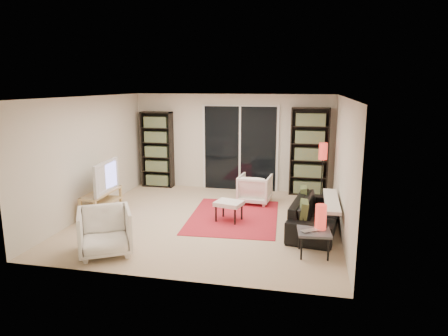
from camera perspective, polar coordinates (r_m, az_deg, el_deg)
The scene contains 20 objects.
floor at distance 7.96m, azimuth -2.23°, elevation -7.42°, with size 5.00×5.00×0.00m, color beige.
wall_back at distance 10.06m, azimuth 1.22°, elevation 3.69°, with size 5.00×0.02×2.40m, color silver.
wall_front at distance 5.33m, azimuth -8.97°, elevation -3.83°, with size 5.00×0.02×2.40m, color silver.
wall_left at distance 8.61m, azimuth -18.65°, elevation 1.69°, with size 0.02×5.00×2.40m, color silver.
wall_right at distance 7.45m, azimuth 16.68°, elevation 0.30°, with size 0.02×5.00×2.40m, color silver.
ceiling at distance 7.52m, azimuth -2.38°, elevation 10.11°, with size 5.00×5.00×0.02m, color white.
sliding_door at distance 10.01m, azimuth 2.31°, elevation 2.78°, with size 1.92×0.08×2.16m.
bookshelf_left at distance 10.47m, azimuth -9.50°, elevation 2.61°, with size 0.80×0.30×1.95m.
bookshelf_right at distance 9.74m, azimuth 12.08°, elevation 2.27°, with size 0.90×0.30×2.10m.
tv_stand at distance 8.52m, azimuth -17.05°, elevation -4.79°, with size 0.36×1.14×0.50m.
tv at distance 8.37m, azimuth -17.15°, elevation -1.18°, with size 1.09×0.14×0.63m, color black.
rug at distance 8.14m, azimuth 1.41°, elevation -6.94°, with size 1.74×2.35×0.01m, color red.
sofa at distance 7.58m, azimuth 12.94°, elevation -6.44°, with size 1.97×0.77×0.58m, color black.
armchair_back at distance 9.02m, azimuth 4.43°, elevation -2.99°, with size 0.69×0.71×0.65m, color white.
armchair_front at distance 6.60m, azimuth -16.66°, elevation -8.68°, with size 0.79×0.81×0.74m, color white.
ottoman at distance 7.79m, azimuth 0.71°, elevation -5.20°, with size 0.59×0.52×0.40m.
side_table at distance 6.44m, azimuth 12.74°, elevation -9.08°, with size 0.55×0.55×0.40m.
laptop at distance 6.35m, azimuth 12.46°, elevation -8.84°, with size 0.31×0.20×0.02m, color silver.
table_lamp at distance 6.46m, azimuth 13.66°, elevation -6.80°, with size 0.18×0.18×0.40m, color red.
floor_lamp at distance 9.09m, azimuth 13.93°, elevation 1.46°, with size 0.21×0.21×1.37m.
Camera 1 is at (1.87, -7.28, 2.62)m, focal length 32.00 mm.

